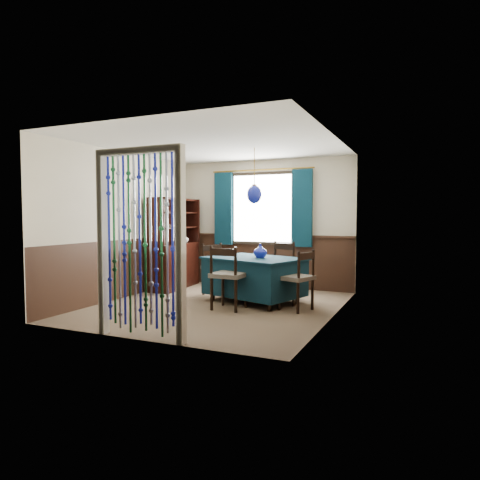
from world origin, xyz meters
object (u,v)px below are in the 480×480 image
at_px(chair_near, 228,276).
at_px(sideboard, 173,257).
at_px(chair_left, 216,268).
at_px(bowl_shelf, 170,226).
at_px(pendant_lamp, 254,194).
at_px(vase_sideboard, 185,238).
at_px(chair_far, 279,268).
at_px(dining_table, 254,276).
at_px(vase_table, 260,251).
at_px(chair_right, 297,278).

height_order(chair_near, sideboard, sideboard).
xyz_separation_m(chair_left, bowl_shelf, (-1.05, 0.14, 0.73)).
bearing_deg(chair_near, chair_left, 125.63).
bearing_deg(pendant_lamp, chair_near, -102.23).
height_order(sideboard, vase_sideboard, sideboard).
xyz_separation_m(chair_far, vase_sideboard, (-2.12, 0.39, 0.45)).
relative_size(chair_far, sideboard, 0.55).
distance_m(pendant_lamp, bowl_shelf, 2.02).
relative_size(dining_table, vase_table, 8.52).
distance_m(chair_left, sideboard, 1.16).
bearing_deg(dining_table, chair_near, -84.26).
bearing_deg(dining_table, chair_left, 178.06).
bearing_deg(dining_table, sideboard, -179.95).
relative_size(dining_table, chair_far, 1.85).
xyz_separation_m(dining_table, vase_sideboard, (-1.90, 0.97, 0.53)).
xyz_separation_m(chair_far, sideboard, (-2.18, 0.05, 0.10)).
xyz_separation_m(chair_right, vase_table, (-0.72, 0.31, 0.35)).
bearing_deg(chair_left, chair_near, 65.98).
relative_size(pendant_lamp, vase_table, 4.29).
bearing_deg(chair_right, chair_near, 129.98).
distance_m(chair_left, vase_table, 1.06).
relative_size(dining_table, chair_left, 1.94).
relative_size(dining_table, pendant_lamp, 1.98).
xyz_separation_m(dining_table, bowl_shelf, (-1.90, 0.44, 0.79)).
bearing_deg(sideboard, vase_sideboard, 75.20).
bearing_deg(chair_far, bowl_shelf, 20.32).
height_order(chair_near, vase_sideboard, vase_sideboard).
xyz_separation_m(chair_near, sideboard, (-1.81, 1.31, 0.09)).
distance_m(dining_table, pendant_lamp, 1.33).
bearing_deg(vase_sideboard, chair_near, -43.32).
distance_m(chair_right, pendant_lamp, 1.55).
relative_size(bowl_shelf, vase_sideboard, 1.24).
bearing_deg(pendant_lamp, vase_table, -2.22).
bearing_deg(chair_near, dining_table, 78.04).
xyz_separation_m(dining_table, pendant_lamp, (-0.00, -0.00, 1.33)).
height_order(vase_table, bowl_shelf, bowl_shelf).
distance_m(dining_table, sideboard, 2.07).
relative_size(chair_far, vase_table, 4.60).
height_order(chair_far, vase_table, chair_far).
bearing_deg(dining_table, vase_sideboard, 170.87).
bearing_deg(bowl_shelf, chair_left, -7.34).
xyz_separation_m(chair_right, sideboard, (-2.78, 0.95, 0.12)).
bearing_deg(chair_left, pendant_lamp, 100.71).
bearing_deg(chair_right, sideboard, 90.60).
relative_size(sideboard, pendant_lamp, 1.95).
bearing_deg(chair_right, vase_table, 85.88).
bearing_deg(bowl_shelf, chair_far, 3.73).
bearing_deg(chair_left, chair_right, 100.16).
height_order(dining_table, chair_left, chair_left).
distance_m(chair_near, pendant_lamp, 1.43).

